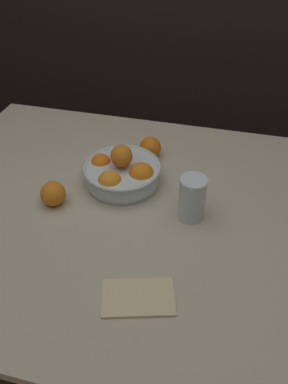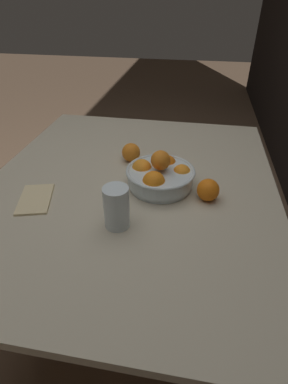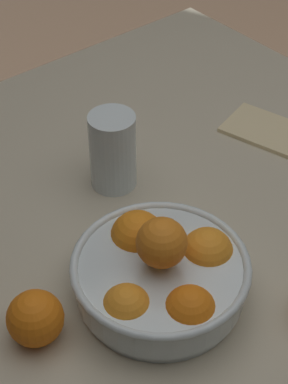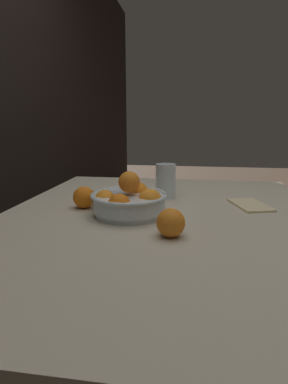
# 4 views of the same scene
# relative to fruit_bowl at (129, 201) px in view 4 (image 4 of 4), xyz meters

# --- Properties ---
(dining_table) EXTENTS (1.30, 1.09, 0.70)m
(dining_table) POSITION_rel_fruit_bowl_xyz_m (0.00, -0.11, -0.11)
(dining_table) COLOR #B7AD93
(dining_table) RESTS_ON ground_plane
(fruit_bowl) EXTENTS (0.25, 0.25, 0.14)m
(fruit_bowl) POSITION_rel_fruit_bowl_xyz_m (0.00, 0.00, 0.00)
(fruit_bowl) COLOR silver
(fruit_bowl) RESTS_ON dining_table
(juice_glass) EXTENTS (0.08, 0.08, 0.14)m
(juice_glass) POSITION_rel_fruit_bowl_xyz_m (0.24, -0.10, 0.01)
(juice_glass) COLOR #F4A314
(juice_glass) RESTS_ON dining_table
(orange_loose_near_bowl) EXTENTS (0.08, 0.08, 0.08)m
(orange_loose_near_bowl) POSITION_rel_fruit_bowl_xyz_m (0.06, 0.17, -0.01)
(orange_loose_near_bowl) COLOR orange
(orange_loose_near_bowl) RESTS_ON dining_table
(orange_loose_front) EXTENTS (0.08, 0.08, 0.08)m
(orange_loose_front) POSITION_rel_fruit_bowl_xyz_m (-0.17, -0.15, -0.01)
(orange_loose_front) COLOR orange
(orange_loose_front) RESTS_ON dining_table
(napkin) EXTENTS (0.20, 0.15, 0.01)m
(napkin) POSITION_rel_fruit_bowl_xyz_m (0.17, -0.42, -0.04)
(napkin) COLOR beige
(napkin) RESTS_ON dining_table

